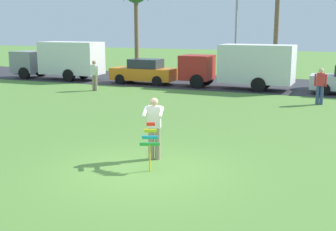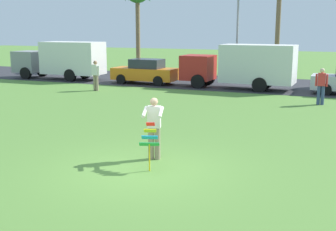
# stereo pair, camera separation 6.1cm
# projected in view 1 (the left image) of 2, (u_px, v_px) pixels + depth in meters

# --- Properties ---
(ground_plane) EXTENTS (120.00, 120.00, 0.00)m
(ground_plane) POSITION_uv_depth(u_px,v_px,m) (142.00, 170.00, 11.20)
(ground_plane) COLOR #568438
(road_strip) EXTENTS (120.00, 8.00, 0.01)m
(road_strip) POSITION_uv_depth(u_px,v_px,m) (265.00, 85.00, 27.73)
(road_strip) COLOR #2D2D33
(road_strip) RESTS_ON ground
(person_kite_flyer) EXTENTS (0.67, 0.75, 1.73)m
(person_kite_flyer) POSITION_uv_depth(u_px,v_px,m) (154.00, 126.00, 11.94)
(person_kite_flyer) COLOR gray
(person_kite_flyer) RESTS_ON ground
(kite_held) EXTENTS (0.57, 0.72, 1.18)m
(kite_held) POSITION_uv_depth(u_px,v_px,m) (150.00, 139.00, 11.14)
(kite_held) COLOR red
(kite_held) RESTS_ON ground
(parked_truck_grey_van) EXTENTS (6.73, 2.18, 2.62)m
(parked_truck_grey_van) POSITION_uv_depth(u_px,v_px,m) (61.00, 59.00, 30.38)
(parked_truck_grey_van) COLOR gray
(parked_truck_grey_van) RESTS_ON ground
(parked_car_orange) EXTENTS (4.21, 1.85, 1.60)m
(parked_car_orange) POSITION_uv_depth(u_px,v_px,m) (144.00, 72.00, 28.15)
(parked_car_orange) COLOR orange
(parked_car_orange) RESTS_ON ground
(parked_truck_red_cab) EXTENTS (6.76, 2.27, 2.62)m
(parked_truck_red_cab) POSITION_uv_depth(u_px,v_px,m) (243.00, 65.00, 25.64)
(parked_truck_red_cab) COLOR #B2231E
(parked_truck_red_cab) RESTS_ON ground
(streetlight_pole) EXTENTS (0.24, 1.65, 7.00)m
(streetlight_pole) POSITION_uv_depth(u_px,v_px,m) (237.00, 22.00, 32.92)
(streetlight_pole) COLOR #9E9EA3
(streetlight_pole) RESTS_ON ground
(person_walker_near) EXTENTS (0.57, 0.24, 1.73)m
(person_walker_near) POSITION_uv_depth(u_px,v_px,m) (320.00, 85.00, 20.51)
(person_walker_near) COLOR #384772
(person_walker_near) RESTS_ON ground
(person_walker_far) EXTENTS (0.56, 0.28, 1.73)m
(person_walker_far) POSITION_uv_depth(u_px,v_px,m) (94.00, 75.00, 25.03)
(person_walker_far) COLOR gray
(person_walker_far) RESTS_ON ground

